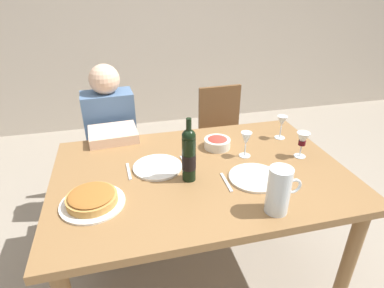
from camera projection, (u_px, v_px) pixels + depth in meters
name	position (u px, v px, depth m)	size (l,w,h in m)	color
ground_plane	(199.00, 272.00, 1.99)	(8.00, 8.00, 0.00)	gray
back_wall	(142.00, 4.00, 3.46)	(8.00, 0.10, 2.80)	beige
dining_table	(201.00, 185.00, 1.68)	(1.50, 1.00, 0.76)	olive
wine_bottle	(189.00, 155.00, 1.50)	(0.07, 0.07, 0.33)	black
water_pitcher	(278.00, 193.00, 1.31)	(0.15, 0.10, 0.21)	silver
baked_tart	(92.00, 199.00, 1.38)	(0.28, 0.28, 0.06)	white
salad_bowl	(217.00, 142.00, 1.84)	(0.15, 0.15, 0.07)	silver
wine_glass_left_diner	(282.00, 122.00, 1.92)	(0.06, 0.06, 0.15)	silver
wine_glass_right_diner	(246.00, 140.00, 1.72)	(0.06, 0.06, 0.15)	silver
wine_glass_centre	(302.00, 140.00, 1.72)	(0.07, 0.07, 0.15)	silver
dinner_plate_left_setting	(255.00, 177.00, 1.57)	(0.26, 0.26, 0.01)	silver
dinner_plate_right_setting	(158.00, 167.00, 1.65)	(0.26, 0.26, 0.01)	white
fork_left_setting	(226.00, 182.00, 1.54)	(0.16, 0.01, 0.01)	silver
knife_left_setting	(282.00, 174.00, 1.60)	(0.18, 0.01, 0.01)	silver
knife_right_setting	(185.00, 164.00, 1.69)	(0.18, 0.01, 0.01)	silver
spoon_right_setting	(129.00, 171.00, 1.62)	(0.16, 0.01, 0.01)	silver
chair_left	(113.00, 147.00, 2.42)	(0.43, 0.43, 0.87)	brown
diner_left	(114.00, 147.00, 2.17)	(0.36, 0.52, 1.16)	#4C6B93
chair_right	(223.00, 133.00, 2.64)	(0.42, 0.42, 0.87)	brown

